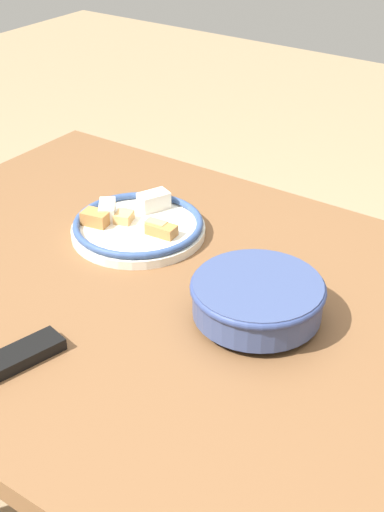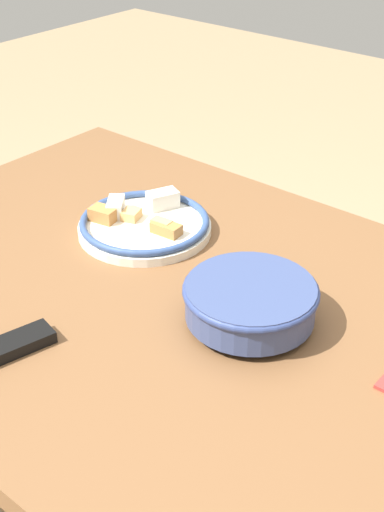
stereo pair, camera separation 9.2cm
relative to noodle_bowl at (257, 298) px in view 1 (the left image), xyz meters
The scene contains 4 objects.
dining_table 0.17m from the noodle_bowl, ahead, with size 1.43×0.93×0.77m.
noodle_bowl is the anchor object (origin of this frame).
food_plate 0.36m from the noodle_bowl, 17.95° to the right, with size 0.27×0.27×0.05m.
tv_remote 0.40m from the noodle_bowl, 51.71° to the left, with size 0.08×0.16×0.02m.
Camera 1 is at (-0.57, 0.83, 1.48)m, focal length 50.00 mm.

